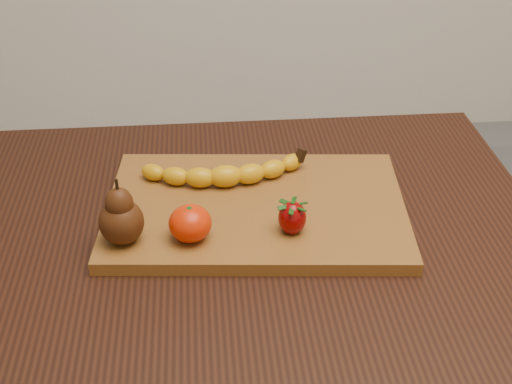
{
  "coord_description": "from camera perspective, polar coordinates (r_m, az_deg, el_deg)",
  "views": [
    {
      "loc": [
        -0.01,
        -0.86,
        1.37
      ],
      "look_at": [
        0.07,
        0.04,
        0.8
      ],
      "focal_mm": 50.0,
      "sensor_mm": 36.0,
      "label": 1
    }
  ],
  "objects": [
    {
      "name": "pear",
      "position": [
        0.99,
        -10.82,
        -1.52
      ],
      "size": [
        0.07,
        0.07,
        0.1
      ],
      "primitive_type": null,
      "rotation": [
        0.0,
        0.0,
        -0.17
      ],
      "color": "#411E0A",
      "rests_on": "cutting_board"
    },
    {
      "name": "table",
      "position": [
        1.12,
        -3.24,
        -7.09
      ],
      "size": [
        1.0,
        0.7,
        0.76
      ],
      "color": "black",
      "rests_on": "ground"
    },
    {
      "name": "banana",
      "position": [
        1.11,
        -2.46,
        1.27
      ],
      "size": [
        0.23,
        0.07,
        0.04
      ],
      "primitive_type": null,
      "rotation": [
        0.0,
        0.0,
        0.06
      ],
      "color": "#DE9D0A",
      "rests_on": "cutting_board"
    },
    {
      "name": "mandarin",
      "position": [
        0.99,
        -5.29,
        -2.51
      ],
      "size": [
        0.07,
        0.07,
        0.05
      ],
      "primitive_type": "ellipsoid",
      "rotation": [
        0.0,
        0.0,
        -0.11
      ],
      "color": "red",
      "rests_on": "cutting_board"
    },
    {
      "name": "cutting_board",
      "position": [
        1.09,
        -0.0,
        -1.34
      ],
      "size": [
        0.47,
        0.34,
        0.02
      ],
      "primitive_type": "cube",
      "rotation": [
        0.0,
        0.0,
        -0.09
      ],
      "color": "brown",
      "rests_on": "table"
    },
    {
      "name": "strawberry",
      "position": [
        1.01,
        2.92,
        -1.98
      ],
      "size": [
        0.05,
        0.05,
        0.05
      ],
      "primitive_type": null,
      "rotation": [
        0.0,
        0.0,
        0.27
      ],
      "color": "#7D0304",
      "rests_on": "cutting_board"
    }
  ]
}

